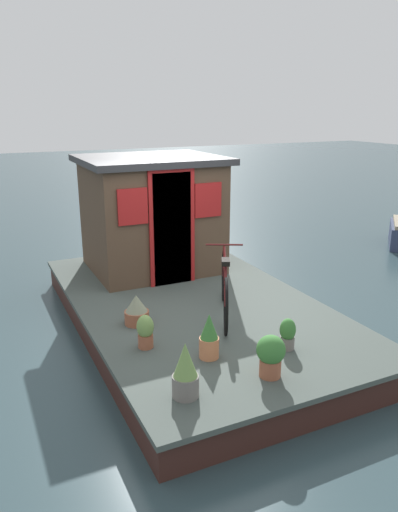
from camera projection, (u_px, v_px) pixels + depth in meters
name	position (u px, v px, depth m)	size (l,w,h in m)	color
ground_plane	(193.00, 326.00, 6.99)	(60.00, 60.00, 0.00)	#2D4247
houseboat_deck	(193.00, 313.00, 6.93)	(5.41, 3.13, 0.41)	#424C47
houseboat_cabin	(152.00, 213.00, 7.97)	(1.90, 2.18, 1.85)	#4C3828
bicycle	(225.00, 287.00, 6.25)	(1.60, 0.85, 0.84)	black
potted_plant_lavender	(271.00, 354.00, 4.85)	(0.29, 0.29, 0.44)	#935138
potted_plant_mint	(185.00, 371.00, 4.51)	(0.25, 0.25, 0.55)	slate
potted_plant_fern	(209.00, 337.00, 5.22)	(0.22, 0.22, 0.51)	#C6754C
potted_plant_geranium	(145.00, 331.00, 5.46)	(0.19, 0.19, 0.39)	#935138
potted_plant_rosemary	(288.00, 334.00, 5.43)	(0.18, 0.18, 0.36)	slate
potted_plant_ivy	(137.00, 310.00, 6.06)	(0.31, 0.31, 0.38)	#935138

